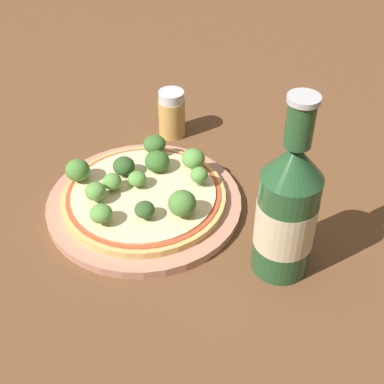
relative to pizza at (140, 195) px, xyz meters
name	(u,v)px	position (x,y,z in m)	size (l,w,h in m)	color
ground_plane	(145,206)	(0.00, 0.00, -0.02)	(3.00, 3.00, 0.00)	brown
plate	(144,202)	(0.00, 0.00, -0.01)	(0.26, 0.26, 0.01)	tan
pizza	(140,195)	(0.00, 0.00, 0.00)	(0.22, 0.22, 0.01)	tan
broccoli_floret_0	(145,210)	(0.05, -0.02, 0.02)	(0.03, 0.03, 0.02)	#6B8E51
broccoli_floret_1	(112,182)	(-0.02, -0.03, 0.02)	(0.03, 0.03, 0.03)	#6B8E51
broccoli_floret_2	(199,175)	(0.04, 0.07, 0.02)	(0.02, 0.02, 0.03)	#6B8E51
broccoli_floret_3	(182,203)	(0.07, 0.02, 0.03)	(0.04, 0.04, 0.04)	#6B8E51
broccoli_floret_4	(155,144)	(-0.06, 0.07, 0.02)	(0.03, 0.03, 0.03)	#6B8E51
broccoli_floret_5	(78,170)	(-0.07, -0.05, 0.02)	(0.03, 0.03, 0.03)	#6B8E51
broccoli_floret_6	(195,160)	(0.01, 0.09, 0.02)	(0.03, 0.03, 0.03)	#6B8E51
broccoli_floret_7	(157,161)	(-0.03, 0.05, 0.02)	(0.04, 0.04, 0.03)	#6B8E51
broccoli_floret_8	(126,165)	(-0.04, 0.01, 0.02)	(0.03, 0.03, 0.03)	#6B8E51
broccoli_floret_9	(140,178)	(-0.01, 0.01, 0.02)	(0.03, 0.03, 0.02)	#6B8E51
broccoli_floret_10	(101,214)	(0.02, -0.07, 0.02)	(0.03, 0.03, 0.03)	#6B8E51
broccoli_floret_11	(96,191)	(-0.02, -0.06, 0.02)	(0.03, 0.03, 0.03)	#6B8E51
beer_bottle	(287,210)	(0.19, 0.07, 0.07)	(0.07, 0.07, 0.23)	#234C28
pepper_shaker	(172,114)	(-0.12, 0.14, 0.02)	(0.04, 0.04, 0.08)	tan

